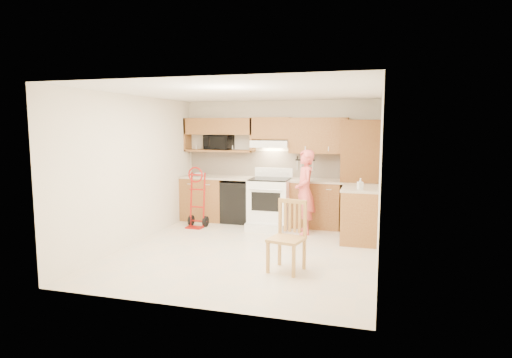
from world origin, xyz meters
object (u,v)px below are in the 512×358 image
at_px(microwave, 219,142).
at_px(range, 269,199).
at_px(hand_truck, 196,200).
at_px(person, 305,192).
at_px(dining_chair, 286,237).

height_order(microwave, range, microwave).
height_order(microwave, hand_truck, microwave).
height_order(person, hand_truck, person).
relative_size(range, hand_truck, 1.06).
xyz_separation_m(range, person, (0.74, -0.26, 0.21)).
height_order(range, hand_truck, range).
bearing_deg(range, hand_truck, -165.61).
xyz_separation_m(microwave, range, (1.22, -0.48, -1.07)).
height_order(microwave, person, microwave).
xyz_separation_m(microwave, dining_chair, (2.07, -2.87, -1.16)).
bearing_deg(range, dining_chair, -70.55).
xyz_separation_m(person, dining_chair, (0.10, -2.14, -0.29)).
bearing_deg(person, range, -129.02).
bearing_deg(person, hand_truck, -107.15).
height_order(range, person, person).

